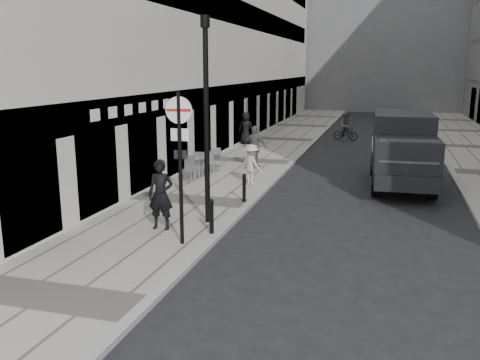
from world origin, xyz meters
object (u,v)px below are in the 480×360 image
Objects in this scene: sign_post at (180,149)px; cyclist at (346,130)px; walking_man at (161,195)px; panel_van at (402,146)px; lamppost at (206,111)px.

sign_post is 2.21× the size of cyclist.
walking_man is 10.18m from panel_van.
cyclist is at bearing 82.88° from lamppost.
sign_post is 0.64× the size of panel_van.
walking_man is at bearing -136.06° from lamppost.
panel_van is 3.46× the size of cyclist.
sign_post is at bearing -90.00° from lamppost.
lamppost reaches higher than panel_van.
lamppost is 3.33× the size of cyclist.
walking_man is 2.01m from sign_post.
lamppost is (0.00, 1.92, 0.75)m from sign_post.
panel_van is at bearing 46.78° from walking_man.
sign_post is 2.06m from lamppost.
panel_van is at bearing 52.38° from sign_post.
panel_van reaches higher than cyclist.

